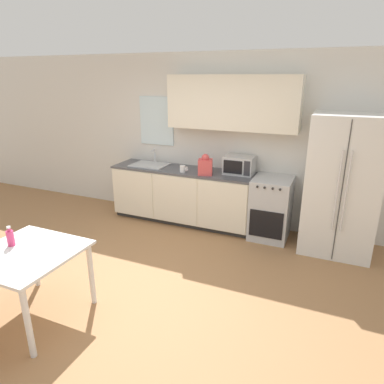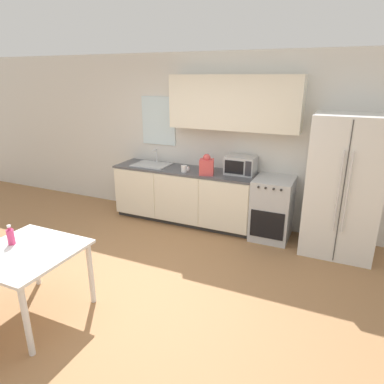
# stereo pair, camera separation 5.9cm
# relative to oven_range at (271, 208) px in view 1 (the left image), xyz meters

# --- Properties ---
(ground_plane) EXTENTS (12.00, 12.00, 0.00)m
(ground_plane) POSITION_rel_oven_range_xyz_m (-1.13, -1.94, -0.46)
(ground_plane) COLOR #9E7047
(wall_back) EXTENTS (12.00, 0.38, 2.70)m
(wall_back) POSITION_rel_oven_range_xyz_m (-1.05, 0.31, 1.02)
(wall_back) COLOR silver
(wall_back) RESTS_ON ground_plane
(kitchen_counter) EXTENTS (2.38, 0.64, 0.91)m
(kitchen_counter) POSITION_rel_oven_range_xyz_m (-1.47, 0.01, -0.00)
(kitchen_counter) COLOR #333333
(kitchen_counter) RESTS_ON ground_plane
(oven_range) EXTENTS (0.56, 0.66, 0.92)m
(oven_range) POSITION_rel_oven_range_xyz_m (0.00, 0.00, 0.00)
(oven_range) COLOR #B7BABC
(oven_range) RESTS_ON ground_plane
(refrigerator) EXTENTS (0.92, 0.79, 1.89)m
(refrigerator) POSITION_rel_oven_range_xyz_m (0.92, -0.05, 0.49)
(refrigerator) COLOR silver
(refrigerator) RESTS_ON ground_plane
(kitchen_sink) EXTENTS (0.59, 0.45, 0.24)m
(kitchen_sink) POSITION_rel_oven_range_xyz_m (-2.08, 0.02, 0.46)
(kitchen_sink) COLOR #B7BABC
(kitchen_sink) RESTS_ON kitchen_counter
(microwave) EXTENTS (0.45, 0.34, 0.28)m
(microwave) POSITION_rel_oven_range_xyz_m (-0.55, 0.12, 0.58)
(microwave) COLOR #B7BABC
(microwave) RESTS_ON kitchen_counter
(coffee_mug) EXTENTS (0.13, 0.09, 0.10)m
(coffee_mug) POSITION_rel_oven_range_xyz_m (-1.38, -0.15, 0.50)
(coffee_mug) COLOR white
(coffee_mug) RESTS_ON kitchen_counter
(grocery_bag_0) EXTENTS (0.26, 0.24, 0.32)m
(grocery_bag_0) POSITION_rel_oven_range_xyz_m (-1.01, -0.14, 0.59)
(grocery_bag_0) COLOR #D14C4C
(grocery_bag_0) RESTS_ON kitchen_counter
(dining_table) EXTENTS (0.94, 0.95, 0.74)m
(dining_table) POSITION_rel_oven_range_xyz_m (-1.83, -2.81, 0.17)
(dining_table) COLOR white
(dining_table) RESTS_ON ground_plane
(drink_bottle) EXTENTS (0.07, 0.07, 0.21)m
(drink_bottle) POSITION_rel_oven_range_xyz_m (-2.07, -2.76, 0.36)
(drink_bottle) COLOR #DB386B
(drink_bottle) RESTS_ON dining_table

